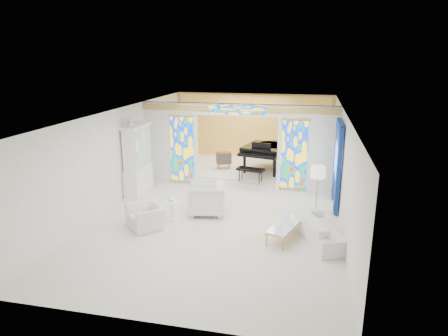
% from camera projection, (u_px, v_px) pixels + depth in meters
% --- Properties ---
extents(floor, '(12.00, 12.00, 0.00)m').
position_uv_depth(floor, '(225.00, 205.00, 12.77)').
color(floor, white).
rests_on(floor, ground).
extents(ceiling, '(7.00, 12.00, 0.02)m').
position_uv_depth(ceiling, '(226.00, 111.00, 11.96)').
color(ceiling, white).
rests_on(ceiling, wall_back).
extents(wall_back, '(7.00, 0.02, 3.00)m').
position_uv_depth(wall_back, '(253.00, 127.00, 18.01)').
color(wall_back, white).
rests_on(wall_back, floor).
extents(wall_front, '(7.00, 0.02, 3.00)m').
position_uv_depth(wall_front, '(151.00, 247.00, 6.72)').
color(wall_front, white).
rests_on(wall_front, floor).
extents(wall_left, '(0.02, 12.00, 3.00)m').
position_uv_depth(wall_left, '(121.00, 154.00, 13.08)').
color(wall_left, white).
rests_on(wall_left, floor).
extents(wall_right, '(0.02, 12.00, 3.00)m').
position_uv_depth(wall_right, '(342.00, 166.00, 11.64)').
color(wall_right, white).
rests_on(wall_right, floor).
extents(partition_wall, '(7.00, 0.22, 3.00)m').
position_uv_depth(partition_wall, '(237.00, 142.00, 14.20)').
color(partition_wall, white).
rests_on(partition_wall, floor).
extents(stained_glass_left, '(0.90, 0.04, 2.40)m').
position_uv_depth(stained_glass_left, '(182.00, 149.00, 14.61)').
color(stained_glass_left, gold).
rests_on(stained_glass_left, partition_wall).
extents(stained_glass_right, '(0.90, 0.04, 2.40)m').
position_uv_depth(stained_glass_right, '(294.00, 155.00, 13.78)').
color(stained_glass_right, gold).
rests_on(stained_glass_right, partition_wall).
extents(stained_glass_transom, '(2.00, 0.04, 0.34)m').
position_uv_depth(stained_glass_transom, '(237.00, 109.00, 13.78)').
color(stained_glass_transom, gold).
rests_on(stained_glass_transom, partition_wall).
extents(alcove_platform, '(6.80, 3.80, 0.18)m').
position_uv_depth(alcove_platform, '(246.00, 168.00, 16.60)').
color(alcove_platform, white).
rests_on(alcove_platform, floor).
extents(gold_curtain_back, '(6.70, 0.10, 2.90)m').
position_uv_depth(gold_curtain_back, '(253.00, 128.00, 17.89)').
color(gold_curtain_back, gold).
rests_on(gold_curtain_back, wall_back).
extents(chandelier, '(0.48, 0.48, 0.30)m').
position_uv_depth(chandelier, '(252.00, 110.00, 15.80)').
color(chandelier, gold).
rests_on(chandelier, ceiling).
extents(blue_drapes, '(0.14, 1.85, 2.65)m').
position_uv_depth(blue_drapes, '(338.00, 158.00, 12.30)').
color(blue_drapes, navy).
rests_on(blue_drapes, wall_right).
extents(china_cabinet, '(0.56, 1.46, 2.72)m').
position_uv_depth(china_cabinet, '(138.00, 160.00, 13.68)').
color(china_cabinet, white).
rests_on(china_cabinet, floor).
extents(armchair_left, '(1.31, 1.31, 0.64)m').
position_uv_depth(armchair_left, '(146.00, 217.00, 11.03)').
color(armchair_left, white).
rests_on(armchair_left, floor).
extents(armchair_right, '(1.23, 1.21, 0.97)m').
position_uv_depth(armchair_right, '(206.00, 198.00, 11.96)').
color(armchair_right, white).
rests_on(armchair_right, floor).
extents(sofa, '(1.59, 2.34, 0.64)m').
position_uv_depth(sofa, '(322.00, 228.00, 10.29)').
color(sofa, silver).
rests_on(sofa, floor).
extents(side_table, '(0.58, 0.58, 0.56)m').
position_uv_depth(side_table, '(172.00, 208.00, 11.54)').
color(side_table, white).
rests_on(side_table, floor).
extents(vase, '(0.17, 0.17, 0.18)m').
position_uv_depth(vase, '(172.00, 199.00, 11.46)').
color(vase, white).
rests_on(vase, side_table).
extents(coffee_table, '(1.05, 1.80, 0.38)m').
position_uv_depth(coffee_table, '(287.00, 224.00, 10.47)').
color(coffee_table, white).
rests_on(coffee_table, floor).
extents(floor_lamp, '(0.49, 0.49, 1.67)m').
position_uv_depth(floor_lamp, '(318.00, 175.00, 11.05)').
color(floor_lamp, gold).
rests_on(floor_lamp, floor).
extents(grand_piano, '(2.38, 3.20, 1.23)m').
position_uv_depth(grand_piano, '(271.00, 150.00, 15.86)').
color(grand_piano, black).
rests_on(grand_piano, alcove_platform).
extents(tv_console, '(0.68, 0.58, 0.66)m').
position_uv_depth(tv_console, '(224.00, 158.00, 16.17)').
color(tv_console, brown).
rests_on(tv_console, alcove_platform).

